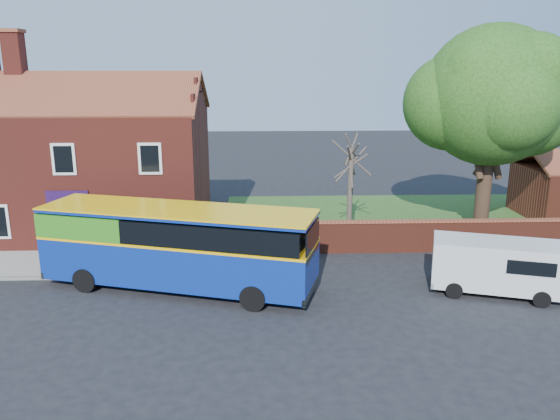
{
  "coord_description": "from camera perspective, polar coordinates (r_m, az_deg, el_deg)",
  "views": [
    {
      "loc": [
        2.14,
        -18.06,
        8.72
      ],
      "look_at": [
        3.01,
        5.0,
        2.7
      ],
      "focal_mm": 35.0,
      "sensor_mm": 36.0,
      "label": 1
    }
  ],
  "objects": [
    {
      "name": "bus",
      "position": [
        22.39,
        -11.43,
        -3.4
      ],
      "size": [
        11.36,
        5.82,
        3.36
      ],
      "rotation": [
        0.0,
        0.0,
        -0.29
      ],
      "color": "navy",
      "rests_on": "ground"
    },
    {
      "name": "large_tree",
      "position": [
        30.23,
        21.3,
        10.66
      ],
      "size": [
        8.94,
        7.07,
        10.91
      ],
      "color": "black",
      "rests_on": "ground"
    },
    {
      "name": "ground",
      "position": [
        20.17,
        -8.19,
        -11.15
      ],
      "size": [
        120.0,
        120.0,
        0.0
      ],
      "primitive_type": "plane",
      "color": "black",
      "rests_on": "ground"
    },
    {
      "name": "shop_building",
      "position": [
        31.4,
        -19.14,
        4.09
      ],
      "size": [
        12.3,
        8.13,
        10.5
      ],
      "color": "maroon",
      "rests_on": "ground"
    },
    {
      "name": "pavement",
      "position": [
        26.94,
        -21.96,
        -5.23
      ],
      "size": [
        18.0,
        3.5,
        0.12
      ],
      "primitive_type": "cube",
      "color": "gray",
      "rests_on": "ground"
    },
    {
      "name": "boundary_wall",
      "position": [
        28.43,
        20.41,
        -2.47
      ],
      "size": [
        22.0,
        0.38,
        1.6
      ],
      "color": "maroon",
      "rests_on": "ground"
    },
    {
      "name": "kerb",
      "position": [
        25.4,
        -23.26,
        -6.53
      ],
      "size": [
        18.0,
        0.15,
        0.14
      ],
      "primitive_type": "cube",
      "color": "slate",
      "rests_on": "ground"
    },
    {
      "name": "grass_strip",
      "position": [
        34.03,
        16.53,
        -0.8
      ],
      "size": [
        26.0,
        12.0,
        0.04
      ],
      "primitive_type": "cube",
      "color": "#426B28",
      "rests_on": "ground"
    },
    {
      "name": "bare_tree",
      "position": [
        28.43,
        7.35,
        2.27
      ],
      "size": [
        1.97,
        2.34,
        5.25
      ],
      "color": "#4C4238",
      "rests_on": "ground"
    },
    {
      "name": "van_near",
      "position": [
        23.22,
        21.77,
        -5.34
      ],
      "size": [
        5.28,
        3.37,
        2.16
      ],
      "rotation": [
        0.0,
        0.0,
        -0.31
      ],
      "color": "silver",
      "rests_on": "ground"
    }
  ]
}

